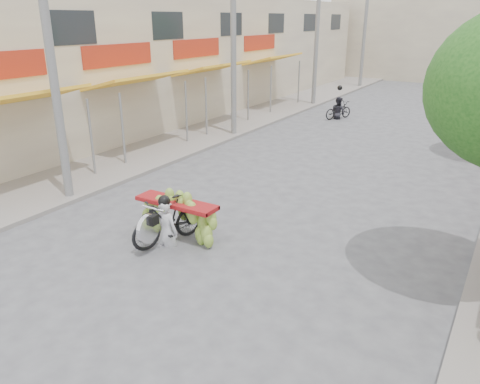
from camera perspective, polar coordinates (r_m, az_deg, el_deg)
name	(u,v)px	position (r m, az deg, el deg)	size (l,w,h in m)	color
ground	(139,306)	(8.94, -12.25, -13.42)	(120.00, 120.00, 0.00)	#58585D
sidewalk_left	(238,119)	(24.19, -0.23, 8.91)	(4.00, 60.00, 0.12)	gray
shophouse_row_left	(147,57)	(25.93, -11.31, 15.88)	(9.77, 40.00, 6.00)	#C2B499
far_building	(460,36)	(43.59, 25.21, 16.80)	(20.00, 6.00, 7.00)	#C2B499
utility_pole_near	(50,54)	(13.55, -22.12, 15.29)	(0.60, 0.24, 8.00)	slate
utility_pole_mid	(233,41)	(20.32, -0.81, 17.98)	(0.60, 0.24, 8.00)	slate
utility_pole_far	(317,34)	(28.36, 9.35, 18.44)	(0.60, 0.24, 8.00)	slate
utility_pole_back	(365,31)	(36.85, 14.95, 18.47)	(0.60, 0.24, 8.00)	slate
banana_motorbike	(171,214)	(10.88, -8.46, -2.67)	(2.20, 1.99, 2.00)	black
bg_motorbike_a	(339,104)	(24.91, 11.93, 10.43)	(1.22, 1.68, 1.95)	black
bg_motorbike_b	(455,102)	(26.51, 24.76, 9.89)	(1.09, 1.53, 1.95)	black
bg_motorbike_c	(433,85)	(33.08, 22.42, 11.92)	(1.03, 1.47, 1.95)	black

